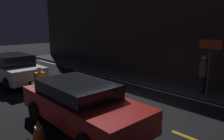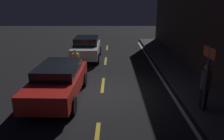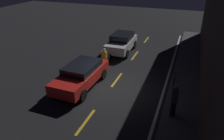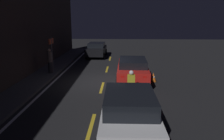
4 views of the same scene
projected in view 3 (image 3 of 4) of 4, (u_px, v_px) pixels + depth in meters
The scene contains 14 objects.
ground_plane at pixel (111, 87), 13.31m from camera, with size 56.00×56.00×0.00m, color black.
raised_curb at pixel (182, 99), 11.98m from camera, with size 28.00×1.68×0.13m.
building_front at pixel (215, 41), 10.17m from camera, with size 28.00×0.30×7.07m.
lane_dash_a at pixel (146, 40), 21.76m from camera, with size 2.00×0.14×0.01m.
lane_dash_b at pixel (135, 56), 17.96m from camera, with size 2.00×0.14×0.01m.
lane_dash_c at pixel (117, 80), 14.15m from camera, with size 2.00×0.14×0.01m.
lane_dash_d at pixel (86, 122), 10.35m from camera, with size 2.00×0.14×0.01m.
lane_solid_kerb at pixel (162, 96), 12.35m from camera, with size 25.20×0.14×0.01m.
sedan_white at pixel (122, 42), 18.49m from camera, with size 4.04×1.90×1.53m.
taxi_red at pixel (81, 74), 13.15m from camera, with size 4.50×1.99×1.40m.
motorcycle at pixel (105, 59), 15.87m from camera, with size 2.22×0.37×1.40m.
traffic_cone_near at pixel (66, 76), 13.96m from camera, with size 0.48×0.48×0.58m.
pedestrian at pixel (174, 100), 10.28m from camera, with size 0.34×0.34×1.67m.
shop_sign at pixel (173, 86), 9.74m from camera, with size 0.90×0.08×2.40m.
Camera 3 is at (10.81, 4.05, 6.70)m, focal length 35.00 mm.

